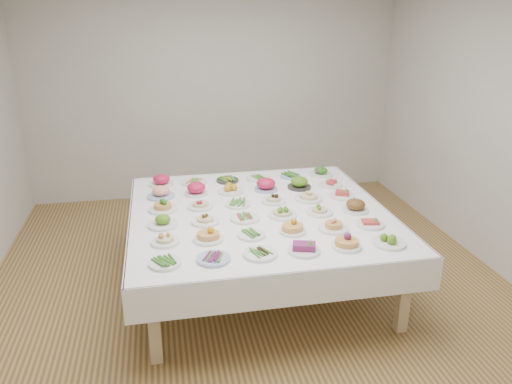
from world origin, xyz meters
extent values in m
plane|color=#A78045|center=(0.00, 0.00, 0.00)|extent=(5.00, 5.00, 0.00)
cube|color=beige|center=(0.00, 2.50, 1.40)|extent=(5.00, 0.02, 2.80)
cube|color=beige|center=(0.00, -2.50, 1.40)|extent=(5.00, 0.02, 2.80)
cube|color=beige|center=(2.50, 0.00, 1.40)|extent=(0.02, 5.00, 2.80)
cube|color=white|center=(0.09, -0.08, 0.72)|extent=(2.35, 2.35, 0.06)
cube|color=white|center=(0.09, 1.10, 0.61)|extent=(2.37, 0.02, 0.28)
cube|color=white|center=(0.09, -1.25, 0.61)|extent=(2.37, 0.02, 0.28)
cube|color=white|center=(1.27, -0.08, 0.61)|extent=(0.02, 2.37, 0.28)
cube|color=white|center=(-1.08, -0.08, 0.61)|extent=(0.02, 2.37, 0.28)
cube|color=#CFB385|center=(-0.90, -1.07, 0.34)|extent=(0.09, 0.09, 0.69)
cube|color=#CFB385|center=(1.09, -1.07, 0.34)|extent=(0.09, 0.09, 0.69)
cube|color=#CFB385|center=(-0.90, 0.92, 0.34)|extent=(0.09, 0.09, 0.69)
cube|color=#CFB385|center=(1.09, 0.92, 0.34)|extent=(0.09, 0.09, 0.69)
cylinder|color=white|center=(-0.79, -0.95, 0.76)|extent=(0.24, 0.24, 0.02)
cylinder|color=#4C66B2|center=(-0.44, -0.96, 0.76)|extent=(0.25, 0.25, 0.02)
cylinder|color=white|center=(-0.08, -0.95, 0.76)|extent=(0.26, 0.26, 0.02)
cylinder|color=white|center=(0.27, -0.96, 0.76)|extent=(0.25, 0.25, 0.02)
cylinder|color=white|center=(0.62, -0.95, 0.76)|extent=(0.23, 0.23, 0.02)
cylinder|color=white|center=(0.97, -0.96, 0.76)|extent=(0.26, 0.26, 0.02)
cylinder|color=white|center=(-0.78, -0.60, 0.76)|extent=(0.23, 0.23, 0.02)
cylinder|color=white|center=(-0.44, -0.61, 0.76)|extent=(0.24, 0.24, 0.02)
cylinder|color=white|center=(-0.08, -0.61, 0.76)|extent=(0.23, 0.23, 0.02)
cylinder|color=white|center=(0.27, -0.60, 0.76)|extent=(0.22, 0.22, 0.02)
cylinder|color=white|center=(0.63, -0.61, 0.76)|extent=(0.25, 0.25, 0.02)
cylinder|color=white|center=(0.97, -0.60, 0.76)|extent=(0.24, 0.24, 0.02)
cylinder|color=white|center=(-0.79, -0.25, 0.76)|extent=(0.26, 0.26, 0.02)
cylinder|color=white|center=(-0.42, -0.26, 0.76)|extent=(0.24, 0.24, 0.02)
cylinder|color=white|center=(-0.07, -0.25, 0.76)|extent=(0.26, 0.26, 0.02)
cylinder|color=white|center=(0.27, -0.25, 0.76)|extent=(0.25, 0.25, 0.02)
cylinder|color=white|center=(0.62, -0.25, 0.76)|extent=(0.23, 0.23, 0.02)
cylinder|color=white|center=(0.97, -0.26, 0.76)|extent=(0.24, 0.24, 0.02)
cylinder|color=white|center=(-0.78, 0.10, 0.76)|extent=(0.26, 0.26, 0.02)
cylinder|color=white|center=(-0.43, 0.10, 0.76)|extent=(0.24, 0.24, 0.02)
cylinder|color=white|center=(-0.08, 0.09, 0.76)|extent=(0.24, 0.24, 0.02)
cylinder|color=white|center=(0.27, 0.10, 0.76)|extent=(0.23, 0.23, 0.02)
cylinder|color=white|center=(0.63, 0.11, 0.76)|extent=(0.26, 0.26, 0.02)
cylinder|color=white|center=(0.97, 0.11, 0.76)|extent=(0.25, 0.25, 0.02)
cylinder|color=#4C66B2|center=(-0.79, 0.46, 0.76)|extent=(0.27, 0.27, 0.02)
cylinder|color=white|center=(-0.44, 0.46, 0.76)|extent=(0.23, 0.23, 0.02)
cylinder|color=white|center=(-0.09, 0.46, 0.76)|extent=(0.26, 0.26, 0.02)
cylinder|color=#4C66B2|center=(0.27, 0.45, 0.76)|extent=(0.24, 0.24, 0.02)
cylinder|color=#2C2927|center=(0.63, 0.45, 0.76)|extent=(0.24, 0.24, 0.02)
cylinder|color=white|center=(0.97, 0.45, 0.76)|extent=(0.24, 0.24, 0.02)
cylinder|color=white|center=(-0.78, 0.81, 0.76)|extent=(0.25, 0.25, 0.02)
cylinder|color=white|center=(-0.43, 0.80, 0.76)|extent=(0.27, 0.27, 0.02)
cylinder|color=#2C2927|center=(-0.08, 0.80, 0.76)|extent=(0.24, 0.24, 0.02)
cylinder|color=white|center=(0.27, 0.80, 0.76)|extent=(0.26, 0.26, 0.02)
cylinder|color=#4C66B2|center=(0.63, 0.81, 0.76)|extent=(0.23, 0.23, 0.02)
cylinder|color=white|center=(0.98, 0.81, 0.76)|extent=(0.26, 0.26, 0.02)
camera|label=1|loc=(-0.77, -4.27, 2.52)|focal=35.00mm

